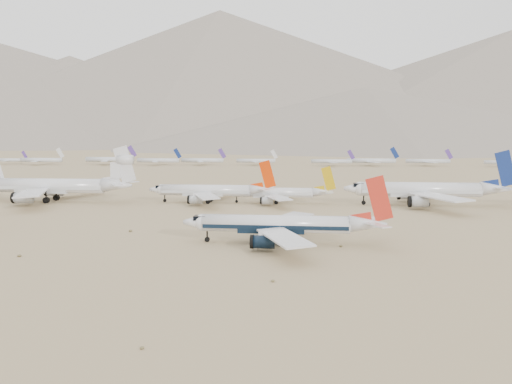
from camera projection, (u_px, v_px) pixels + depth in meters
ground at (235, 246)px, 115.88m from camera, size 7000.00×7000.00×0.00m
main_airliner at (284, 225)px, 118.12m from camera, size 46.96×45.86×16.57m
row2_navy_widebody at (427, 190)px, 182.94m from camera, size 58.00×56.72×20.64m
row2_gold_tail at (278, 193)px, 189.15m from camera, size 40.40×39.51×14.39m
row2_orange_tail at (211, 191)px, 190.94m from camera, size 46.38×45.37×16.54m
row2_white_trijet at (55, 186)px, 193.12m from camera, size 62.14×60.73×22.02m
distant_storage_row at (232, 160)px, 435.97m from camera, size 465.71×52.65×15.16m
mountain_range at (324, 88)px, 1716.43m from camera, size 7354.00×3024.00×470.00m
desert_scrub at (217, 287)px, 83.66m from camera, size 277.89×121.67×0.63m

